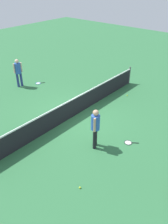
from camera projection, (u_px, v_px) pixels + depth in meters
ground_plane at (75, 115)px, 11.50m from camera, size 40.00×40.00×0.00m
court_net at (75, 106)px, 11.24m from camera, size 10.09×0.09×1.07m
player_near_side at (95, 126)px, 8.95m from camera, size 0.50×0.46×1.70m
player_far_side at (18, 71)px, 13.83m from camera, size 0.52×0.43×1.70m
tennis_racket_near_player at (129, 143)px, 9.65m from camera, size 0.48×0.57×0.03m
tennis_racket_far_player at (39, 83)px, 14.71m from camera, size 0.58×0.47×0.03m
tennis_ball_by_net at (127, 95)px, 13.23m from camera, size 0.07×0.07×0.07m
tennis_ball_midcourt at (80, 188)px, 7.63m from camera, size 0.07×0.07×0.07m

